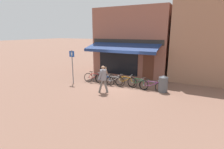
% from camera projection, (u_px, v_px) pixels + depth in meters
% --- Properties ---
extents(ground_plane, '(160.00, 160.00, 0.00)m').
position_uv_depth(ground_plane, '(116.00, 87.00, 12.49)').
color(ground_plane, brown).
extents(shop_front, '(6.63, 4.87, 5.90)m').
position_uv_depth(shop_front, '(132.00, 42.00, 15.95)').
color(shop_front, '#8E5647').
rests_on(shop_front, ground_plane).
extents(neighbour_building, '(6.33, 4.00, 6.67)m').
position_uv_depth(neighbour_building, '(217.00, 39.00, 13.38)').
color(neighbour_building, '#9E7056').
rests_on(neighbour_building, ground_plane).
extents(bike_rack_rail, '(5.03, 0.04, 0.57)m').
position_uv_depth(bike_rack_rail, '(122.00, 79.00, 12.70)').
color(bike_rack_rail, '#47494F').
rests_on(bike_rack_rail, ground_plane).
extents(bicycle_red, '(1.71, 0.52, 0.87)m').
position_uv_depth(bicycle_red, '(94.00, 78.00, 13.47)').
color(bicycle_red, black).
rests_on(bicycle_red, ground_plane).
extents(bicycle_blue, '(1.74, 0.52, 0.83)m').
position_uv_depth(bicycle_blue, '(104.00, 80.00, 13.04)').
color(bicycle_blue, black).
rests_on(bicycle_blue, ground_plane).
extents(bicycle_silver, '(1.74, 0.52, 0.85)m').
position_uv_depth(bicycle_silver, '(114.00, 81.00, 12.70)').
color(bicycle_silver, black).
rests_on(bicycle_silver, ground_plane).
extents(bicycle_orange, '(1.85, 0.52, 0.90)m').
position_uv_depth(bicycle_orange, '(125.00, 81.00, 12.49)').
color(bicycle_orange, black).
rests_on(bicycle_orange, ground_plane).
extents(bicycle_green, '(1.71, 0.68, 0.84)m').
position_uv_depth(bicycle_green, '(138.00, 83.00, 12.13)').
color(bicycle_green, black).
rests_on(bicycle_green, ground_plane).
extents(bicycle_purple, '(1.75, 0.52, 0.81)m').
position_uv_depth(bicycle_purple, '(152.00, 86.00, 11.61)').
color(bicycle_purple, black).
rests_on(bicycle_purple, ground_plane).
extents(pedestrian_adult, '(0.61, 0.70, 1.78)m').
position_uv_depth(pedestrian_adult, '(103.00, 76.00, 11.10)').
color(pedestrian_adult, slate).
rests_on(pedestrian_adult, ground_plane).
extents(litter_bin, '(0.61, 0.61, 1.10)m').
position_uv_depth(litter_bin, '(163.00, 84.00, 11.36)').
color(litter_bin, '#515459').
rests_on(litter_bin, ground_plane).
extents(parking_sign, '(0.44, 0.07, 2.52)m').
position_uv_depth(parking_sign, '(72.00, 63.00, 13.09)').
color(parking_sign, slate).
rests_on(parking_sign, ground_plane).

